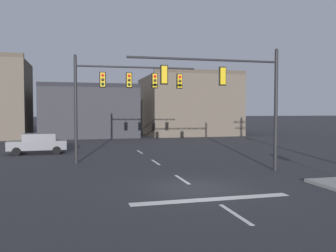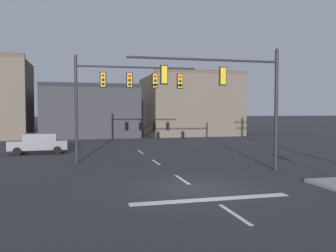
# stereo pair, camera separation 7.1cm
# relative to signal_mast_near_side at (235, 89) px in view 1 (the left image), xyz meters

# --- Properties ---
(ground_plane) EXTENTS (400.00, 400.00, 0.00)m
(ground_plane) POSITION_rel_signal_mast_near_side_xyz_m (-3.40, -3.27, -4.61)
(ground_plane) COLOR #2B2B30
(stop_bar_paint) EXTENTS (6.40, 0.50, 0.01)m
(stop_bar_paint) POSITION_rel_signal_mast_near_side_xyz_m (-3.40, -5.27, -4.60)
(stop_bar_paint) COLOR silver
(stop_bar_paint) RESTS_ON ground
(lane_centreline) EXTENTS (0.16, 26.40, 0.01)m
(lane_centreline) POSITION_rel_signal_mast_near_side_xyz_m (-3.40, -1.27, -4.60)
(lane_centreline) COLOR silver
(lane_centreline) RESTS_ON ground
(signal_mast_near_side) EXTENTS (8.53, 0.47, 6.90)m
(signal_mast_near_side) POSITION_rel_signal_mast_near_side_xyz_m (0.00, 0.00, 0.00)
(signal_mast_near_side) COLOR black
(signal_mast_near_side) RESTS_ON ground
(signal_mast_far_side) EXTENTS (7.96, 0.64, 6.98)m
(signal_mast_far_side) POSITION_rel_signal_mast_near_side_xyz_m (-5.74, 5.36, 0.25)
(signal_mast_far_side) COLOR black
(signal_mast_far_side) RESTS_ON ground
(car_lot_nearside) EXTENTS (4.51, 2.03, 1.61)m
(car_lot_nearside) POSITION_rel_signal_mast_near_side_xyz_m (-11.39, 11.53, -3.75)
(car_lot_nearside) COLOR slate
(car_lot_nearside) RESTS_ON ground
(building_row) EXTENTS (37.84, 12.09, 9.93)m
(building_row) POSITION_rel_signal_mast_near_side_xyz_m (-4.13, 29.99, -0.53)
(building_row) COLOR brown
(building_row) RESTS_ON ground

